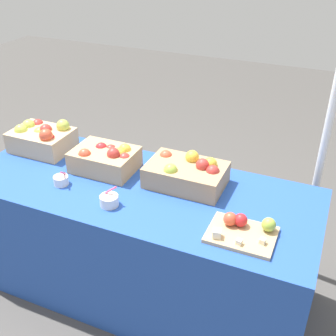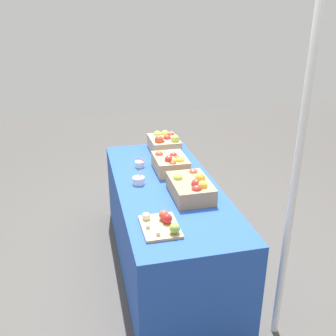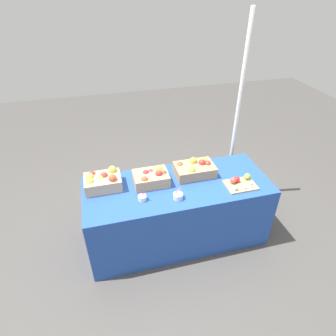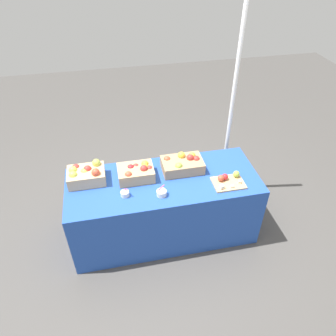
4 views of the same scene
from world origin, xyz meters
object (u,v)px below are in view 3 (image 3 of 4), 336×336
cutting_board_front (240,183)px  sample_bowl_mid (178,196)px  apple_crate_right (195,169)px  sample_bowl_near (142,198)px  tent_pole (237,118)px  apple_crate_left (103,181)px  apple_crate_middle (152,178)px

cutting_board_front → sample_bowl_mid: bearing=-176.3°
apple_crate_right → sample_bowl_near: size_ratio=4.08×
sample_bowl_mid → tent_pole: 1.24m
apple_crate_right → tent_pole: size_ratio=0.18×
tent_pole → apple_crate_right: bearing=-147.0°
apple_crate_left → tent_pole: bearing=13.9°
apple_crate_middle → sample_bowl_near: 0.28m
tent_pole → sample_bowl_mid: bearing=-140.9°
sample_bowl_mid → apple_crate_right: bearing=49.8°
apple_crate_right → apple_crate_left: bearing=178.8°
sample_bowl_near → apple_crate_left: bearing=139.7°
apple_crate_left → apple_crate_right: 0.96m
apple_crate_left → apple_crate_right: apple_crate_left is taller
sample_bowl_mid → tent_pole: (0.92, 0.75, 0.37)m
cutting_board_front → sample_bowl_mid: (-0.67, -0.04, 0.00)m
sample_bowl_near → cutting_board_front: bearing=-1.2°
sample_bowl_near → sample_bowl_mid: sample_bowl_mid is taller
apple_crate_middle → apple_crate_right: 0.47m
apple_crate_right → sample_bowl_mid: (-0.28, -0.33, -0.04)m
apple_crate_left → sample_bowl_near: (0.34, -0.29, -0.05)m
sample_bowl_near → tent_pole: bearing=28.6°
apple_crate_middle → sample_bowl_mid: 0.36m
cutting_board_front → tent_pole: bearing=70.2°
apple_crate_right → tent_pole: bearing=33.0°
apple_crate_left → tent_pole: (1.59, 0.39, 0.32)m
apple_crate_right → sample_bowl_near: 0.67m
sample_bowl_near → tent_pole: (1.25, 0.68, 0.37)m
apple_crate_right → cutting_board_front: apple_crate_right is taller
apple_crate_right → sample_bowl_mid: bearing=-130.2°
apple_crate_left → cutting_board_front: 1.38m
apple_crate_middle → tent_pole: (1.11, 0.45, 0.33)m
cutting_board_front → tent_pole: size_ratio=0.13×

